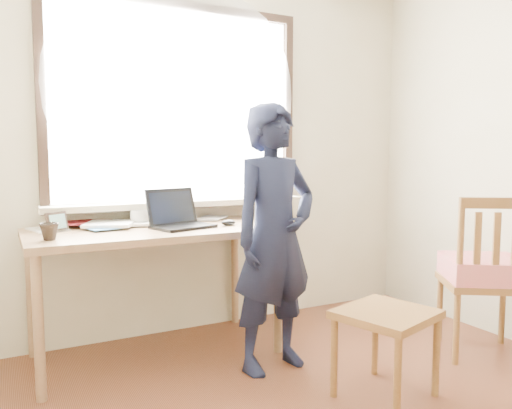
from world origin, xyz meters
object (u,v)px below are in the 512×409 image
desk (155,241)px  side_chair (484,272)px  mug_white (140,218)px  person (274,238)px  mug_dark (49,232)px  laptop (178,218)px  work_chair (386,324)px

desk → side_chair: side_chair is taller
mug_white → side_chair: (1.87, -1.12, -0.33)m
person → desk: bearing=128.9°
mug_white → mug_dark: 0.67m
side_chair → person: bearing=160.5°
person → side_chair: bearing=-28.8°
laptop → work_chair: laptop is taller
side_chair → mug_dark: bearing=162.3°
work_chair → side_chair: size_ratio=0.55×
work_chair → person: person is taller
mug_dark → work_chair: 1.84m
side_chair → person: person is taller
laptop → mug_white: (-0.19, 0.20, -0.01)m
work_chair → person: size_ratio=0.36×
laptop → person: (0.42, -0.48, -0.09)m
laptop → side_chair: laptop is taller
work_chair → person: 0.78m
laptop → mug_white: size_ratio=3.27×
mug_dark → person: (1.19, -0.34, -0.08)m
person → mug_dark: bearing=154.9°
desk → person: size_ratio=0.97×
side_chair → mug_white: bearing=149.0°
laptop → mug_white: laptop is taller
mug_dark → mug_white: bearing=30.7°
mug_dark → side_chair: size_ratio=0.10×
laptop → work_chair: size_ratio=0.75×
mug_dark → side_chair: side_chair is taller
work_chair → mug_dark: bearing=148.8°
desk → laptop: bearing=-12.1°
mug_dark → work_chair: bearing=-31.2°
mug_dark → laptop: bearing=10.5°
mug_white → work_chair: (0.95, -1.27, -0.47)m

